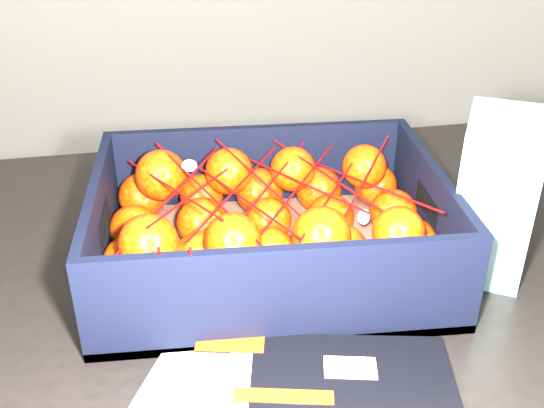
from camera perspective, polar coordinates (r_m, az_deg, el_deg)
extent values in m
cube|color=black|center=(0.89, -2.56, -6.30)|extent=(1.26, 0.89, 0.04)
cylinder|color=black|center=(1.52, 18.13, -8.35)|extent=(0.06, 0.06, 0.71)
cube|color=red|center=(0.74, -3.59, -11.36)|extent=(0.08, 0.07, 0.00)
cube|color=white|center=(0.71, 6.88, -14.06)|extent=(0.06, 0.04, 0.00)
cube|color=red|center=(0.67, 1.02, -16.49)|extent=(0.10, 0.03, 0.00)
cube|color=brown|center=(0.88, -0.22, -4.93)|extent=(0.45, 0.33, 0.01)
cube|color=black|center=(0.99, -1.23, 3.27)|extent=(0.45, 0.01, 0.13)
cube|color=black|center=(0.71, 1.18, -8.26)|extent=(0.45, 0.01, 0.13)
cube|color=black|center=(0.85, -14.84, -2.36)|extent=(0.01, 0.31, 0.13)
cube|color=black|center=(0.89, 13.74, -0.72)|extent=(0.01, 0.31, 0.13)
sphere|color=red|center=(0.76, -12.71, -8.26)|extent=(0.06, 0.06, 0.06)
sphere|color=red|center=(0.82, -12.34, -5.03)|extent=(0.07, 0.07, 0.07)
sphere|color=red|center=(0.89, -12.01, -2.11)|extent=(0.06, 0.06, 0.06)
sphere|color=red|center=(0.97, -11.30, 0.66)|extent=(0.07, 0.07, 0.07)
sphere|color=red|center=(0.75, -5.77, -8.07)|extent=(0.06, 0.06, 0.06)
sphere|color=red|center=(0.82, -6.29, -4.72)|extent=(0.07, 0.07, 0.07)
sphere|color=red|center=(0.89, -6.13, -1.64)|extent=(0.07, 0.07, 0.07)
sphere|color=red|center=(0.95, -6.21, 0.73)|extent=(0.06, 0.06, 0.06)
sphere|color=red|center=(0.76, 0.67, -7.68)|extent=(0.07, 0.07, 0.07)
sphere|color=red|center=(0.82, -0.13, -4.17)|extent=(0.06, 0.06, 0.06)
sphere|color=red|center=(0.89, -0.30, -1.42)|extent=(0.06, 0.06, 0.06)
sphere|color=red|center=(0.96, -1.12, 1.09)|extent=(0.07, 0.07, 0.07)
sphere|color=red|center=(0.77, 7.26, -7.03)|extent=(0.07, 0.07, 0.07)
sphere|color=red|center=(0.83, 6.14, -3.97)|extent=(0.07, 0.07, 0.07)
sphere|color=red|center=(0.90, 5.14, -1.15)|extent=(0.06, 0.06, 0.06)
sphere|color=red|center=(0.97, 4.11, 1.28)|extent=(0.07, 0.07, 0.07)
sphere|color=red|center=(0.80, 13.49, -6.48)|extent=(0.07, 0.07, 0.07)
sphere|color=red|center=(0.86, 12.06, -3.35)|extent=(0.07, 0.07, 0.07)
sphere|color=red|center=(0.92, 10.59, -0.77)|extent=(0.07, 0.07, 0.07)
sphere|color=red|center=(0.99, 9.07, 1.64)|extent=(0.06, 0.06, 0.06)
sphere|color=red|center=(0.76, -10.78, -3.45)|extent=(0.07, 0.07, 0.07)
sphere|color=red|center=(0.91, -9.71, 2.53)|extent=(0.07, 0.07, 0.07)
sphere|color=red|center=(0.75, -3.43, -3.25)|extent=(0.07, 0.07, 0.07)
sphere|color=red|center=(0.90, -3.80, 2.89)|extent=(0.07, 0.07, 0.07)
sphere|color=red|center=(0.76, 4.36, -2.76)|extent=(0.07, 0.07, 0.07)
sphere|color=red|center=(0.91, 1.84, 3.09)|extent=(0.06, 0.06, 0.06)
sphere|color=red|center=(0.78, 11.05, -2.44)|extent=(0.06, 0.06, 0.06)
sphere|color=red|center=(0.93, 8.10, 3.29)|extent=(0.06, 0.06, 0.06)
cylinder|color=#B60608|center=(0.82, -8.89, 1.44)|extent=(0.13, 0.23, 0.04)
cylinder|color=#B60608|center=(0.81, -6.00, 1.29)|extent=(0.13, 0.23, 0.03)
cylinder|color=#B60608|center=(0.81, -3.07, 0.86)|extent=(0.13, 0.23, 0.01)
cylinder|color=#B60608|center=(0.82, -0.20, 1.40)|extent=(0.12, 0.23, 0.04)
cylinder|color=#B60608|center=(0.83, 2.59, 1.87)|extent=(0.13, 0.23, 0.04)
cylinder|color=#B60608|center=(0.83, 5.38, 2.20)|extent=(0.13, 0.23, 0.01)
cylinder|color=#B60608|center=(0.84, 8.18, 1.87)|extent=(0.12, 0.23, 0.04)
cylinder|color=#B60608|center=(0.82, -8.86, 0.64)|extent=(0.13, 0.23, 0.02)
cylinder|color=#B60608|center=(0.82, -6.02, 1.54)|extent=(0.13, 0.23, 0.03)
cylinder|color=#B60608|center=(0.83, -3.14, 1.36)|extent=(0.13, 0.23, 0.00)
cylinder|color=#B60608|center=(0.82, -0.27, 1.63)|extent=(0.13, 0.23, 0.01)
cylinder|color=#B60608|center=(0.83, 2.53, 1.72)|extent=(0.13, 0.23, 0.01)
cylinder|color=#B60608|center=(0.83, 5.50, 1.25)|extent=(0.13, 0.23, 0.01)
cylinder|color=#B60608|center=(0.84, 8.17, 2.18)|extent=(0.13, 0.23, 0.01)
cylinder|color=#B60608|center=(0.70, -9.60, -5.98)|extent=(0.00, 0.03, 0.09)
cylinder|color=#B60608|center=(0.70, -7.13, -5.86)|extent=(0.01, 0.04, 0.08)
cube|color=white|center=(0.88, 18.96, 0.80)|extent=(0.14, 0.16, 0.21)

